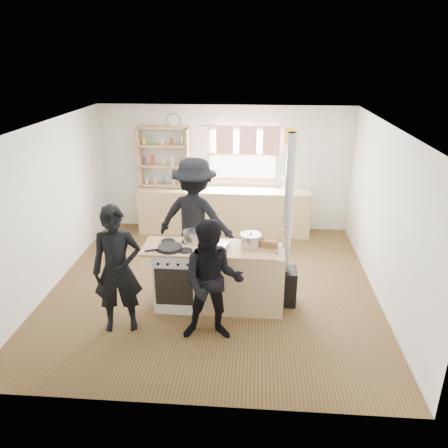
{
  "coord_description": "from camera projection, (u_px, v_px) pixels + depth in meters",
  "views": [
    {
      "loc": [
        0.64,
        -6.01,
        3.47
      ],
      "look_at": [
        0.18,
        -0.1,
        1.1
      ],
      "focal_mm": 35.0,
      "sensor_mm": 36.0,
      "label": 1
    }
  ],
  "objects": [
    {
      "name": "cooking_island",
      "position": [
        219.0,
        277.0,
        6.21
      ],
      "size": [
        1.97,
        0.64,
        0.93
      ],
      "color": "white",
      "rests_on": "ground"
    },
    {
      "name": "person_near_left",
      "position": [
        117.0,
        270.0,
        5.56
      ],
      "size": [
        0.7,
        0.53,
        1.72
      ],
      "primitive_type": "imported",
      "rotation": [
        0.0,
        0.0,
        0.21
      ],
      "color": "black",
      "rests_on": "ground"
    },
    {
      "name": "skillet_greens",
      "position": [
        170.0,
        248.0,
        5.96
      ],
      "size": [
        0.43,
        0.43,
        0.05
      ],
      "color": "black",
      "rests_on": "cooking_island"
    },
    {
      "name": "back_counter",
      "position": [
        224.0,
        211.0,
        8.79
      ],
      "size": [
        3.4,
        0.55,
        0.9
      ],
      "primitive_type": "cube",
      "color": "tan",
      "rests_on": "ground"
    },
    {
      "name": "shelving_unit",
      "position": [
        164.0,
        157.0,
        8.59
      ],
      "size": [
        1.0,
        0.28,
        1.2
      ],
      "color": "tan",
      "rests_on": "back_counter"
    },
    {
      "name": "stockpot_stove",
      "position": [
        192.0,
        237.0,
        6.17
      ],
      "size": [
        0.24,
        0.24,
        0.2
      ],
      "color": "silver",
      "rests_on": "cooking_island"
    },
    {
      "name": "person_near_right",
      "position": [
        212.0,
        282.0,
        5.39
      ],
      "size": [
        0.82,
        0.66,
        1.61
      ],
      "primitive_type": "imported",
      "rotation": [
        0.0,
        0.0,
        0.06
      ],
      "color": "black",
      "rests_on": "ground"
    },
    {
      "name": "flue_heater",
      "position": [
        285.0,
        263.0,
        6.22
      ],
      "size": [
        0.35,
        0.35,
        2.5
      ],
      "color": "black",
      "rests_on": "ground"
    },
    {
      "name": "thermos",
      "position": [
        285.0,
        183.0,
        8.48
      ],
      "size": [
        0.1,
        0.1,
        0.31
      ],
      "primitive_type": "cylinder",
      "color": "silver",
      "rests_on": "back_counter"
    },
    {
      "name": "person_far",
      "position": [
        195.0,
        218.0,
        6.93
      ],
      "size": [
        1.4,
        0.99,
        1.96
      ],
      "primitive_type": "imported",
      "rotation": [
        0.0,
        0.0,
        2.91
      ],
      "color": "black",
      "rests_on": "ground"
    },
    {
      "name": "stockpot_counter",
      "position": [
        251.0,
        241.0,
        6.01
      ],
      "size": [
        0.29,
        0.29,
        0.22
      ],
      "color": "#B1B1B4",
      "rests_on": "cooking_island"
    },
    {
      "name": "bread_board",
      "position": [
        270.0,
        245.0,
        5.98
      ],
      "size": [
        0.32,
        0.26,
        0.12
      ],
      "color": "tan",
      "rests_on": "cooking_island"
    },
    {
      "name": "roast_tray",
      "position": [
        216.0,
        246.0,
        5.98
      ],
      "size": [
        0.38,
        0.36,
        0.08
      ],
      "color": "silver",
      "rests_on": "cooking_island"
    },
    {
      "name": "ground",
      "position": [
        213.0,
        286.0,
        6.9
      ],
      "size": [
        5.0,
        5.0,
        0.01
      ],
      "primitive_type": "cube",
      "color": "brown",
      "rests_on": "ground"
    }
  ]
}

